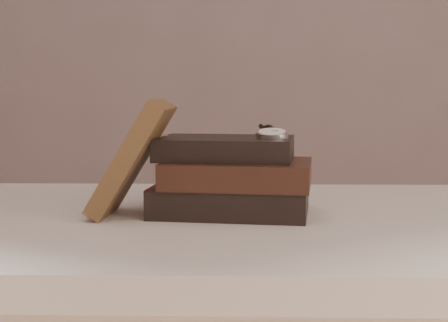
{
  "coord_description": "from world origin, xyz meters",
  "views": [
    {
      "loc": [
        0.03,
        -0.57,
        0.93
      ],
      "look_at": [
        0.0,
        0.37,
        0.82
      ],
      "focal_mm": 53.74,
      "sensor_mm": 36.0,
      "label": 1
    }
  ],
  "objects": [
    {
      "name": "table",
      "position": [
        0.0,
        0.35,
        0.66
      ],
      "size": [
        1.0,
        0.6,
        0.75
      ],
      "color": "beige",
      "rests_on": "ground"
    },
    {
      "name": "book_stack",
      "position": [
        0.02,
        0.37,
        0.8
      ],
      "size": [
        0.24,
        0.18,
        0.11
      ],
      "color": "black",
      "rests_on": "table"
    },
    {
      "name": "journal",
      "position": [
        -0.12,
        0.34,
        0.83
      ],
      "size": [
        0.12,
        0.11,
        0.16
      ],
      "primitive_type": "cube",
      "rotation": [
        0.0,
        0.54,
        -0.06
      ],
      "color": "#402A18",
      "rests_on": "table"
    },
    {
      "name": "pocket_watch",
      "position": [
        0.07,
        0.36,
        0.87
      ],
      "size": [
        0.05,
        0.15,
        0.02
      ],
      "color": "silver",
      "rests_on": "book_stack"
    },
    {
      "name": "eyeglasses",
      "position": [
        -0.05,
        0.45,
        0.81
      ],
      "size": [
        0.1,
        0.11,
        0.04
      ],
      "color": "silver",
      "rests_on": "book_stack"
    }
  ]
}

